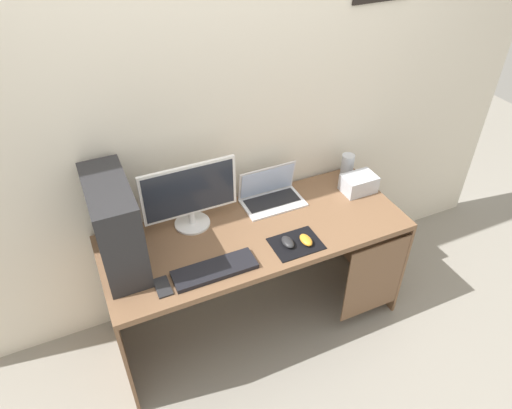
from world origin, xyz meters
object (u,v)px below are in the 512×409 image
Objects in this scene: mouse_left at (288,242)px; cell_phone at (163,287)px; mouse_right at (306,240)px; speaker at (347,166)px; monitor at (190,196)px; laptop at (271,195)px; keyboard at (215,270)px; projector at (359,183)px; pc_tower at (115,225)px.

cell_phone is at bearing -178.46° from mouse_left.
speaker is at bearing 39.41° from mouse_right.
speaker is at bearing 33.40° from mouse_left.
monitor is 0.52m from laptop.
cell_phone is at bearing 179.60° from keyboard.
speaker is 0.37× the size of keyboard.
speaker is 0.70m from mouse_right.
speaker is 1.20× the size of cell_phone.
mouse_right is 0.77m from cell_phone.
keyboard reaches higher than cell_phone.
laptop is at bearing 166.53° from projector.
mouse_right is (-0.54, -0.44, -0.06)m from speaker.
mouse_left is at bearing -42.28° from monitor.
mouse_right is (0.09, -0.03, 0.00)m from mouse_left.
pc_tower is at bearing 116.81° from cell_phone.
pc_tower is 0.52m from keyboard.
projector is 0.67m from mouse_left.
projector is 1.54× the size of cell_phone.
laptop is 0.55m from speaker.
speaker is at bearing 22.66° from keyboard.
mouse_right is at bearing -14.74° from mouse_left.
mouse_left is at bearing 1.54° from cell_phone.
mouse_left is 0.68m from cell_phone.
mouse_right is at bearing -151.39° from projector.
keyboard is at bearing -0.40° from cell_phone.
cell_phone is at bearing -125.84° from monitor.
pc_tower reaches higher than monitor.
speaker is (1.45, 0.18, -0.16)m from pc_tower.
speaker is 0.78× the size of projector.
speaker is (0.55, 0.03, 0.03)m from laptop.
monitor is 1.23× the size of keyboard.
laptop is 0.87m from cell_phone.
monitor reaches higher than cell_phone.
laptop is at bearing 38.79° from keyboard.
mouse_right is (0.51, -0.01, 0.01)m from keyboard.
keyboard is (-1.03, -0.28, -0.04)m from projector.
keyboard is at bearing -92.08° from monitor.
keyboard is at bearing -177.24° from mouse_left.
monitor is 0.57m from mouse_left.
pc_tower is 2.42× the size of projector.
monitor is at bearing 174.02° from projector.
monitor is 5.40× the size of mouse_left.
projector is at bearing 12.08° from cell_phone.
pc_tower is at bearing 146.30° from keyboard.
pc_tower reaches higher than mouse_left.
pc_tower is 0.87m from mouse_left.
keyboard is at bearing -164.87° from projector.
monitor reaches higher than laptop.
laptop is (0.90, 0.14, -0.19)m from pc_tower.
mouse_left is at bearing -146.60° from speaker.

